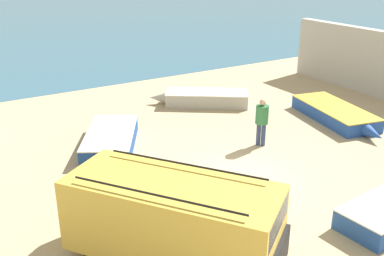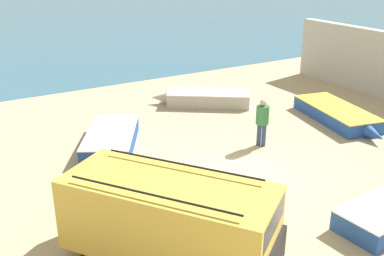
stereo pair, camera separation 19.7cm
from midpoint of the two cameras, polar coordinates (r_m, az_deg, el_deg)
ground_plane at (r=14.37m, az=5.60°, el=-6.26°), size 200.00×200.00×0.00m
parked_van at (r=10.22m, az=-2.92°, el=-11.43°), size 4.33×5.02×2.14m
fishing_rowboat_0 at (r=19.85m, az=17.59°, el=1.71°), size 2.55×5.08×0.57m
fishing_rowboat_2 at (r=16.52m, az=-10.66°, el=-1.57°), size 3.21×4.28×0.60m
fishing_rowboat_3 at (r=20.89m, az=1.16°, el=3.80°), size 4.31×3.43×0.64m
fisherman_3 at (r=16.38m, az=8.52°, el=1.24°), size 0.47×0.47×1.78m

